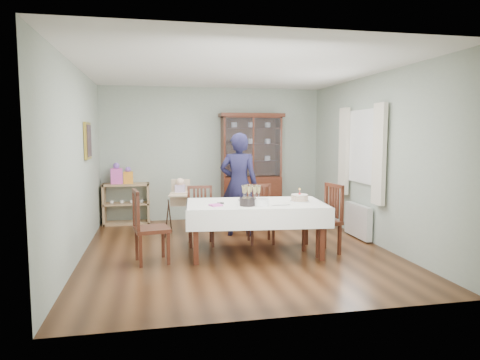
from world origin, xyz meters
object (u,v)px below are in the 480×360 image
object	(u,v)px
birthday_cake	(300,198)
chair_far_left	(201,228)
champagne_tray	(251,196)
chair_end_left	(151,241)
china_cabinet	(251,165)
woman	(239,185)
gift_bag_orange	(128,176)
chair_far_right	(261,226)
gift_bag_pink	(117,174)
chair_end_right	(323,233)
sideboard	(127,204)
high_chair	(180,212)
dining_table	(255,228)

from	to	relation	value
birthday_cake	chair_far_left	bearing A→B (deg)	152.69
champagne_tray	birthday_cake	distance (m)	0.71
chair_far_left	chair_end_left	world-z (taller)	chair_end_left
china_cabinet	woman	xyz separation A→B (m)	(-0.53, -1.36, -0.23)
chair_end_left	gift_bag_orange	distance (m)	2.80
chair_far_right	chair_end_left	bearing A→B (deg)	-153.06
chair_end_left	gift_bag_pink	xyz separation A→B (m)	(-0.65, 2.69, 0.68)
chair_far_left	chair_end_right	size ratio (longest dim) A/B	0.91
china_cabinet	chair_end_right	size ratio (longest dim) A/B	2.14
sideboard	chair_far_left	xyz separation A→B (m)	(1.26, -1.89, -0.12)
chair_far_left	gift_bag_pink	xyz separation A→B (m)	(-1.43, 1.87, 0.71)
chair_far_right	gift_bag_orange	size ratio (longest dim) A/B	2.85
chair_end_right	gift_bag_orange	bearing A→B (deg)	-144.63
china_cabinet	high_chair	bearing A→B (deg)	-144.41
chair_far_right	woman	xyz separation A→B (m)	(-0.25, 0.56, 0.61)
chair_end_left	woman	xyz separation A→B (m)	(1.49, 1.33, 0.59)
woman	champagne_tray	xyz separation A→B (m)	(-0.02, -1.04, -0.05)
dining_table	gift_bag_pink	xyz separation A→B (m)	(-2.16, 2.55, 0.60)
gift_bag_orange	chair_far_left	bearing A→B (deg)	-57.14
chair_far_right	champagne_tray	xyz separation A→B (m)	(-0.26, -0.48, 0.56)
high_chair	gift_bag_orange	distance (m)	1.54
gift_bag_pink	high_chair	bearing A→B (deg)	-43.29
dining_table	woman	size ratio (longest dim) A/B	1.18
chair_far_right	champagne_tray	distance (m)	0.78
dining_table	high_chair	xyz separation A→B (m)	(-1.00, 1.46, 0.00)
chair_end_left	gift_bag_orange	xyz separation A→B (m)	(-0.43, 2.69, 0.65)
dining_table	gift_bag_pink	world-z (taller)	gift_bag_pink
sideboard	woman	bearing A→B (deg)	-34.94
chair_far_left	high_chair	bearing A→B (deg)	110.75
china_cabinet	birthday_cake	bearing A→B (deg)	-86.81
high_chair	chair_far_left	bearing A→B (deg)	-61.62
chair_far_right	gift_bag_pink	size ratio (longest dim) A/B	2.28
high_chair	chair_end_left	bearing A→B (deg)	-98.36
china_cabinet	sideboard	distance (m)	2.60
chair_far_left	chair_end_left	distance (m)	1.13
chair_far_right	chair_end_right	world-z (taller)	chair_end_right
gift_bag_orange	birthday_cake	bearing A→B (deg)	-44.90
sideboard	high_chair	world-z (taller)	high_chair
sideboard	woman	distance (m)	2.46
chair_end_right	high_chair	distance (m)	2.56
chair_far_right	chair_end_right	distance (m)	1.08
sideboard	china_cabinet	bearing A→B (deg)	-0.49
dining_table	sideboard	bearing A→B (deg)	127.74
dining_table	gift_bag_pink	bearing A→B (deg)	130.26
chair_end_right	champagne_tray	distance (m)	1.19
gift_bag_pink	gift_bag_orange	xyz separation A→B (m)	(0.22, 0.00, -0.04)
chair_far_left	gift_bag_orange	distance (m)	2.33
champagne_tray	birthday_cake	xyz separation A→B (m)	(0.69, -0.19, -0.02)
woman	sideboard	bearing A→B (deg)	-19.93
birthday_cake	gift_bag_orange	bearing A→B (deg)	135.10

